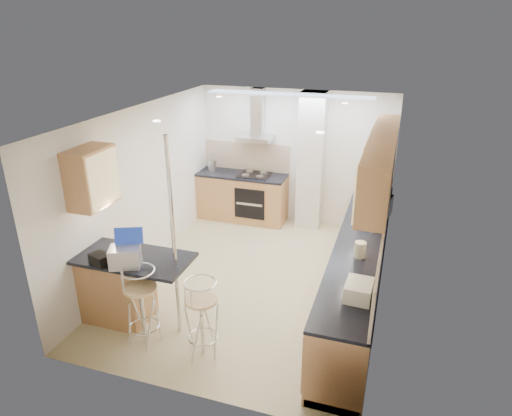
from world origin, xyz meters
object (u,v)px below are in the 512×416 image
(microwave, at_px, (377,208))
(bar_stool_end, at_px, (202,318))
(bread_bin, at_px, (359,290))
(laptop, at_px, (125,257))
(bar_stool_near, at_px, (142,307))

(microwave, relative_size, bar_stool_end, 0.56)
(bar_stool_end, bearing_deg, bread_bin, -36.47)
(laptop, height_order, bread_bin, laptop)
(bar_stool_near, bearing_deg, bar_stool_end, -8.14)
(microwave, xyz_separation_m, bar_stool_end, (-1.70, -2.52, -0.59))
(laptop, height_order, bar_stool_end, laptop)
(microwave, height_order, bread_bin, microwave)
(bar_stool_end, bearing_deg, bar_stool_near, 137.29)
(microwave, distance_m, bar_stool_near, 3.58)
(bar_stool_end, xyz_separation_m, bread_bin, (1.69, 0.28, 0.53))
(laptop, bearing_deg, bar_stool_near, -51.55)
(bar_stool_near, xyz_separation_m, bread_bin, (2.43, 0.32, 0.51))
(bar_stool_near, bearing_deg, bread_bin, -3.80)
(microwave, xyz_separation_m, bar_stool_near, (-2.45, -2.56, -0.57))
(bar_stool_end, relative_size, bread_bin, 2.78)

